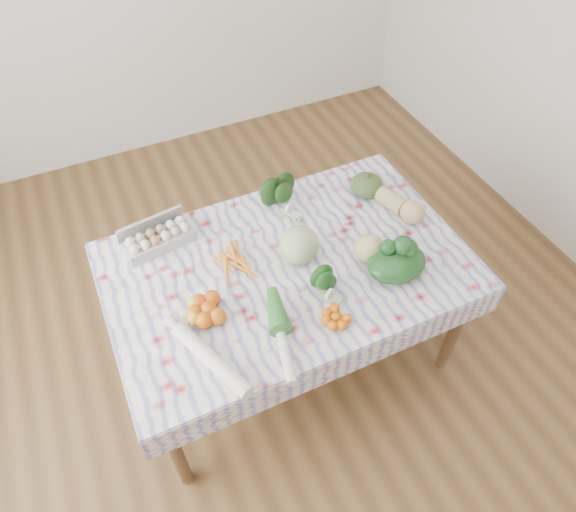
% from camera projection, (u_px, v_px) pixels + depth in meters
% --- Properties ---
extents(ground, '(4.50, 4.50, 0.00)m').
position_uv_depth(ground, '(288.00, 350.00, 2.94)').
color(ground, brown).
rests_on(ground, ground).
extents(dining_table, '(1.60, 1.00, 0.75)m').
position_uv_depth(dining_table, '(288.00, 276.00, 2.44)').
color(dining_table, brown).
rests_on(dining_table, ground).
extents(tablecloth, '(1.66, 1.06, 0.01)m').
position_uv_depth(tablecloth, '(288.00, 265.00, 2.38)').
color(tablecloth, white).
rests_on(tablecloth, dining_table).
extents(egg_carton, '(0.34, 0.18, 0.09)m').
position_uv_depth(egg_carton, '(159.00, 240.00, 2.42)').
color(egg_carton, '#AEADA9').
rests_on(egg_carton, tablecloth).
extents(carrot_bunch, '(0.21, 0.19, 0.04)m').
position_uv_depth(carrot_bunch, '(234.00, 265.00, 2.35)').
color(carrot_bunch, orange).
rests_on(carrot_bunch, tablecloth).
extents(kale_bunch, '(0.20, 0.19, 0.14)m').
position_uv_depth(kale_bunch, '(283.00, 199.00, 2.57)').
color(kale_bunch, '#163310').
rests_on(kale_bunch, tablecloth).
extents(kabocha_squash, '(0.21, 0.21, 0.11)m').
position_uv_depth(kabocha_squash, '(367.00, 185.00, 2.66)').
color(kabocha_squash, '#415727').
rests_on(kabocha_squash, tablecloth).
extents(cabbage, '(0.20, 0.20, 0.18)m').
position_uv_depth(cabbage, '(299.00, 245.00, 2.33)').
color(cabbage, '#A3BA75').
rests_on(cabbage, tablecloth).
extents(butternut_squash, '(0.19, 0.28, 0.12)m').
position_uv_depth(butternut_squash, '(401.00, 204.00, 2.56)').
color(butternut_squash, tan).
rests_on(butternut_squash, tablecloth).
extents(orange_cluster, '(0.25, 0.25, 0.08)m').
position_uv_depth(orange_cluster, '(208.00, 309.00, 2.16)').
color(orange_cluster, '#D95C10').
rests_on(orange_cluster, tablecloth).
extents(broccoli, '(0.18, 0.18, 0.10)m').
position_uv_depth(broccoli, '(321.00, 287.00, 2.22)').
color(broccoli, '#154714').
rests_on(broccoli, tablecloth).
extents(mandarin_cluster, '(0.19, 0.19, 0.05)m').
position_uv_depth(mandarin_cluster, '(336.00, 317.00, 2.15)').
color(mandarin_cluster, orange).
rests_on(mandarin_cluster, tablecloth).
extents(grapefruit, '(0.18, 0.18, 0.14)m').
position_uv_depth(grapefruit, '(369.00, 248.00, 2.35)').
color(grapefruit, tan).
rests_on(grapefruit, tablecloth).
extents(spinach_bag, '(0.31, 0.26, 0.12)m').
position_uv_depth(spinach_bag, '(396.00, 263.00, 2.30)').
color(spinach_bag, '#143614').
rests_on(spinach_bag, tablecloth).
extents(daikon, '(0.22, 0.43, 0.06)m').
position_uv_depth(daikon, '(211.00, 359.00, 2.01)').
color(daikon, white).
rests_on(daikon, tablecloth).
extents(leek, '(0.15, 0.43, 0.05)m').
position_uv_depth(leek, '(282.00, 336.00, 2.09)').
color(leek, silver).
rests_on(leek, tablecloth).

